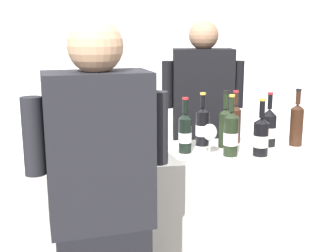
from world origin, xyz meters
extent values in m
cube|color=white|center=(0.00, 2.60, 1.40)|extent=(8.00, 0.10, 2.80)
cube|color=beige|center=(0.00, 0.00, 0.50)|extent=(2.06, 0.50, 1.01)
cylinder|color=black|center=(0.58, 0.03, 1.10)|extent=(0.08, 0.08, 0.18)
cone|color=black|center=(0.58, 0.03, 1.21)|extent=(0.08, 0.08, 0.04)
cylinder|color=black|center=(0.58, 0.03, 1.27)|extent=(0.03, 0.03, 0.08)
cylinder|color=maroon|center=(0.58, 0.03, 1.32)|extent=(0.03, 0.03, 0.01)
cylinder|color=silver|center=(0.58, 0.03, 1.09)|extent=(0.09, 0.09, 0.06)
cylinder|color=black|center=(-0.26, 0.00, 1.11)|extent=(0.08, 0.08, 0.21)
cone|color=black|center=(-0.26, 0.00, 1.23)|extent=(0.08, 0.08, 0.03)
cylinder|color=black|center=(-0.26, 0.00, 1.29)|extent=(0.03, 0.03, 0.09)
cylinder|color=#B79333|center=(-0.26, 0.00, 1.34)|extent=(0.03, 0.03, 0.01)
cylinder|color=black|center=(0.75, 0.01, 1.11)|extent=(0.08, 0.08, 0.22)
cone|color=black|center=(0.75, 0.01, 1.24)|extent=(0.08, 0.08, 0.03)
cylinder|color=black|center=(0.75, 0.01, 1.29)|extent=(0.03, 0.03, 0.08)
cylinder|color=black|center=(0.75, 0.01, 1.33)|extent=(0.03, 0.03, 0.01)
cylinder|color=black|center=(0.21, 0.12, 1.11)|extent=(0.08, 0.08, 0.20)
cone|color=black|center=(0.21, 0.12, 1.22)|extent=(0.08, 0.08, 0.03)
cylinder|color=black|center=(0.21, 0.12, 1.27)|extent=(0.03, 0.03, 0.07)
cylinder|color=#B79333|center=(0.21, 0.12, 1.31)|extent=(0.03, 0.03, 0.01)
cylinder|color=white|center=(0.21, 0.12, 1.10)|extent=(0.08, 0.08, 0.06)
cylinder|color=black|center=(0.33, 0.05, 1.10)|extent=(0.08, 0.08, 0.20)
cone|color=black|center=(0.33, 0.05, 1.22)|extent=(0.08, 0.08, 0.03)
cylinder|color=black|center=(0.33, 0.05, 1.28)|extent=(0.03, 0.03, 0.09)
cylinder|color=black|center=(0.33, 0.05, 1.33)|extent=(0.03, 0.03, 0.01)
cylinder|color=black|center=(0.41, 0.14, 1.11)|extent=(0.07, 0.07, 0.20)
cone|color=black|center=(0.41, 0.14, 1.22)|extent=(0.07, 0.07, 0.03)
cylinder|color=black|center=(0.41, 0.14, 1.27)|extent=(0.03, 0.03, 0.08)
cylinder|color=maroon|center=(0.41, 0.14, 1.32)|extent=(0.03, 0.03, 0.01)
cylinder|color=black|center=(0.46, -0.15, 1.10)|extent=(0.08, 0.08, 0.18)
cone|color=black|center=(0.46, -0.15, 1.20)|extent=(0.08, 0.08, 0.03)
cylinder|color=black|center=(0.46, -0.15, 1.26)|extent=(0.03, 0.03, 0.09)
cylinder|color=#B79333|center=(0.46, -0.15, 1.31)|extent=(0.03, 0.03, 0.01)
cylinder|color=#ECE8CE|center=(0.46, -0.15, 1.09)|extent=(0.08, 0.08, 0.06)
cylinder|color=black|center=(0.30, -0.12, 1.11)|extent=(0.08, 0.08, 0.21)
cone|color=black|center=(0.30, -0.12, 1.23)|extent=(0.08, 0.08, 0.03)
cylinder|color=black|center=(0.30, -0.12, 1.29)|extent=(0.03, 0.03, 0.08)
cylinder|color=#B79333|center=(0.30, -0.12, 1.33)|extent=(0.03, 0.03, 0.01)
cylinder|color=silver|center=(0.30, -0.12, 1.10)|extent=(0.08, 0.08, 0.07)
cylinder|color=black|center=(0.07, -0.02, 1.10)|extent=(0.07, 0.07, 0.19)
cone|color=black|center=(0.07, -0.02, 1.21)|extent=(0.07, 0.07, 0.03)
cylinder|color=black|center=(0.07, -0.02, 1.26)|extent=(0.03, 0.03, 0.08)
cylinder|color=maroon|center=(0.07, -0.02, 1.31)|extent=(0.03, 0.03, 0.01)
cylinder|color=silver|center=(0.07, -0.02, 1.09)|extent=(0.07, 0.07, 0.06)
cylinder|color=silver|center=(0.19, -0.10, 1.01)|extent=(0.08, 0.08, 0.00)
cylinder|color=silver|center=(0.19, -0.10, 1.05)|extent=(0.01, 0.01, 0.08)
ellipsoid|color=silver|center=(0.19, -0.10, 1.13)|extent=(0.08, 0.08, 0.09)
ellipsoid|color=maroon|center=(0.19, -0.10, 1.12)|extent=(0.06, 0.06, 0.03)
cylinder|color=silver|center=(-0.65, -0.09, 1.10)|extent=(0.24, 0.24, 0.18)
torus|color=silver|center=(-0.65, -0.09, 1.19)|extent=(0.24, 0.24, 0.01)
cube|color=black|center=(0.34, 0.64, 0.45)|extent=(0.40, 0.29, 0.90)
cube|color=black|center=(0.34, 0.64, 1.22)|extent=(0.45, 0.30, 0.65)
sphere|color=#8C664C|center=(0.34, 0.64, 1.64)|extent=(0.20, 0.20, 0.20)
cylinder|color=black|center=(0.59, 0.60, 1.30)|extent=(0.08, 0.08, 0.33)
cylinder|color=black|center=(0.10, 0.67, 1.30)|extent=(0.08, 0.08, 0.33)
cube|color=black|center=(-0.41, -0.61, 1.20)|extent=(0.44, 0.29, 0.62)
sphere|color=tan|center=(-0.41, -0.61, 1.61)|extent=(0.21, 0.21, 0.21)
cylinder|color=black|center=(-0.65, -0.64, 1.28)|extent=(0.08, 0.08, 0.30)
cylinder|color=black|center=(-0.17, -0.58, 1.28)|extent=(0.08, 0.08, 0.30)
cylinder|color=brown|center=(0.54, 1.27, 0.16)|extent=(0.28, 0.28, 0.31)
sphere|color=#2D6B33|center=(0.51, 1.35, 1.10)|extent=(0.43, 0.43, 0.43)
sphere|color=#2D6B33|center=(0.47, 1.24, 0.63)|extent=(0.36, 0.36, 0.36)
sphere|color=#2D6B33|center=(0.59, 1.19, 0.89)|extent=(0.40, 0.40, 0.40)
sphere|color=#2D6B33|center=(0.56, 1.29, 0.65)|extent=(0.28, 0.28, 0.28)
sphere|color=#2D6B33|center=(0.53, 1.28, 0.73)|extent=(0.37, 0.37, 0.37)
cylinder|color=#4C3823|center=(0.54, 1.27, 0.61)|extent=(0.05, 0.05, 0.60)
camera|label=1|loc=(-0.44, -2.29, 1.67)|focal=46.37mm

